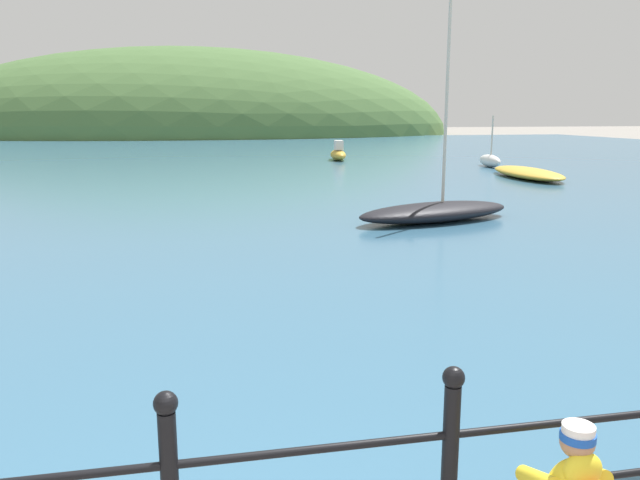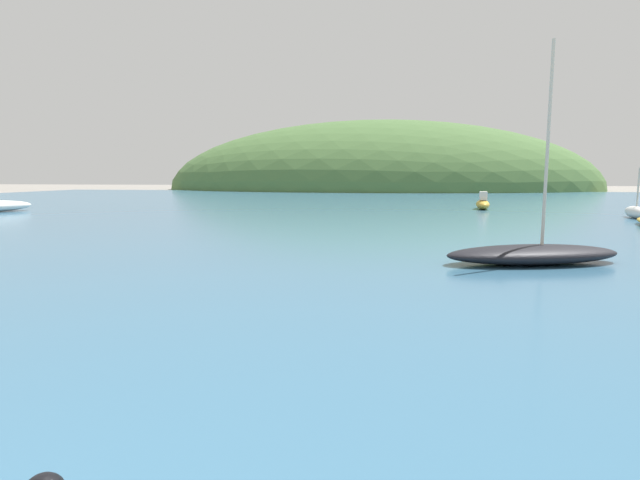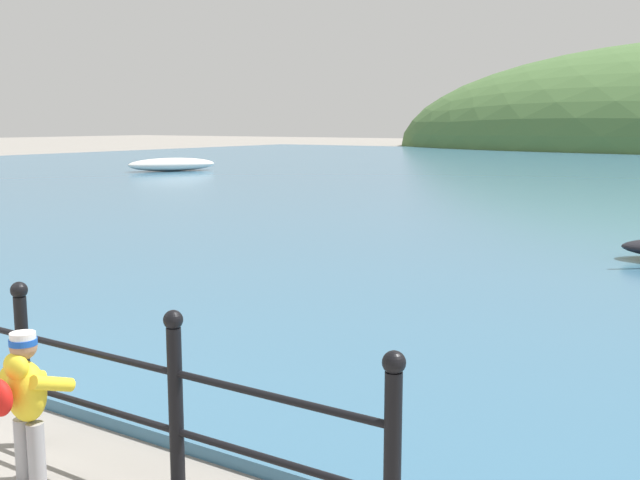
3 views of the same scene
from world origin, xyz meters
name	(u,v)px [view 1 (image 1 of 3)]	position (x,y,z in m)	size (l,w,h in m)	color
water	(191,160)	(0.00, 32.00, 0.05)	(80.00, 60.00, 0.10)	#386684
far_hillside	(191,135)	(0.00, 70.72, 0.00)	(58.98, 32.44, 18.92)	#476B38
boat_green_fishing	(490,160)	(13.16, 24.67, 0.39)	(0.73, 2.19, 2.26)	silver
boat_mid_harbor	(435,211)	(5.38, 11.73, 0.33)	(4.16, 2.35, 4.77)	black
boat_blue_hull	(338,154)	(7.39, 29.91, 0.43)	(0.97, 2.66, 1.01)	gold
boat_red_dinghy	(528,173)	(12.34, 19.95, 0.29)	(2.07, 5.02, 0.37)	gold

